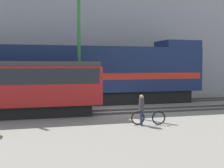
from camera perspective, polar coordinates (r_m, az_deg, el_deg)
name	(u,v)px	position (r m, az deg, el deg)	size (l,w,h in m)	color
ground_plane	(121,111)	(20.96, 1.62, -4.95)	(120.00, 120.00, 0.00)	gray
track_near	(124,111)	(20.32, 2.19, -5.02)	(60.00, 1.50, 0.14)	#47423D
track_far	(105,103)	(24.83, -1.22, -3.46)	(60.00, 1.51, 0.14)	#47423D
building_backdrop	(87,18)	(32.22, -4.68, 11.87)	(43.12, 6.00, 15.55)	#99999E
freight_locomotive	(76,74)	(24.17, -6.52, 1.78)	(20.43, 3.04, 5.08)	black
streetcar	(13,85)	(19.14, -17.60, -0.24)	(10.19, 2.54, 3.29)	black
bicycle	(148,118)	(16.24, 6.65, -6.17)	(1.75, 0.58, 0.77)	black
person	(141,107)	(15.95, 5.41, -4.20)	(0.30, 0.40, 1.57)	#232D4C
utility_pole_center	(79,40)	(21.86, -6.07, 8.01)	(0.23, 0.23, 9.61)	#2D7238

